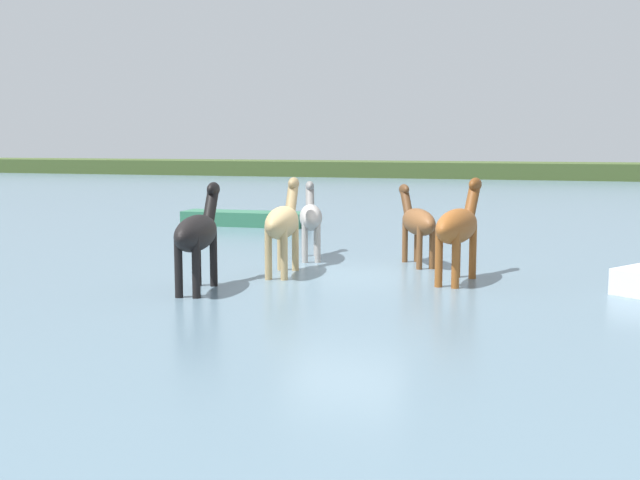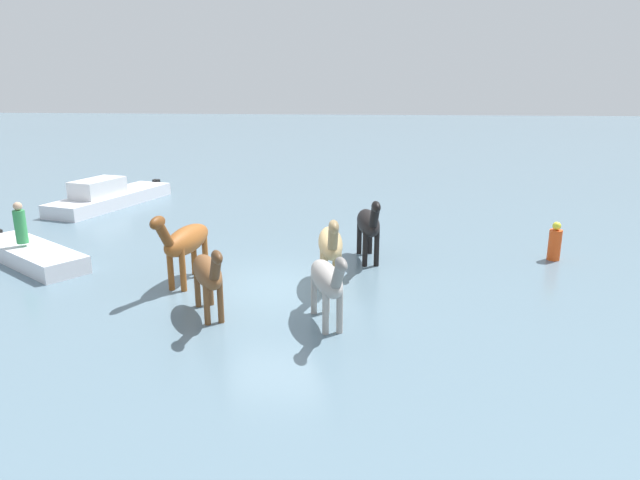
{
  "view_description": "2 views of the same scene",
  "coord_description": "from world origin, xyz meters",
  "px_view_note": "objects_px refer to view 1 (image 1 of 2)",
  "views": [
    {
      "loc": [
        4.38,
        -16.0,
        2.82
      ],
      "look_at": [
        -0.8,
        0.77,
        0.63
      ],
      "focal_mm": 44.62,
      "sensor_mm": 36.0,
      "label": 1
    },
    {
      "loc": [
        -2.42,
        12.98,
        4.94
      ],
      "look_at": [
        -0.98,
        -0.84,
        1.04
      ],
      "focal_mm": 31.18,
      "sensor_mm": 36.0,
      "label": 2
    }
  ],
  "objects_px": {
    "horse_pinto_flank": "(198,233)",
    "boat_tender_starboard": "(246,221)",
    "horse_dark_mare": "(417,222)",
    "horse_lead": "(311,217)",
    "horse_mid_herd": "(458,226)",
    "horse_gray_outer": "(283,222)"
  },
  "relations": [
    {
      "from": "horse_dark_mare",
      "to": "horse_lead",
      "type": "xyz_separation_m",
      "value": [
        -2.62,
        0.19,
        0.01
      ]
    },
    {
      "from": "horse_gray_outer",
      "to": "horse_mid_herd",
      "type": "relative_size",
      "value": 0.98
    },
    {
      "from": "horse_gray_outer",
      "to": "horse_lead",
      "type": "height_order",
      "value": "horse_gray_outer"
    },
    {
      "from": "boat_tender_starboard",
      "to": "horse_mid_herd",
      "type": "bearing_deg",
      "value": 131.87
    },
    {
      "from": "horse_lead",
      "to": "horse_pinto_flank",
      "type": "distance_m",
      "value": 4.63
    },
    {
      "from": "horse_lead",
      "to": "horse_mid_herd",
      "type": "bearing_deg",
      "value": -138.57
    },
    {
      "from": "horse_dark_mare",
      "to": "horse_pinto_flank",
      "type": "relative_size",
      "value": 0.85
    },
    {
      "from": "horse_gray_outer",
      "to": "boat_tender_starboard",
      "type": "height_order",
      "value": "horse_gray_outer"
    },
    {
      "from": "horse_gray_outer",
      "to": "horse_dark_mare",
      "type": "height_order",
      "value": "horse_gray_outer"
    },
    {
      "from": "horse_dark_mare",
      "to": "horse_mid_herd",
      "type": "xyz_separation_m",
      "value": [
        1.18,
        -1.96,
        0.14
      ]
    },
    {
      "from": "horse_mid_herd",
      "to": "horse_lead",
      "type": "distance_m",
      "value": 4.37
    },
    {
      "from": "horse_mid_herd",
      "to": "horse_gray_outer",
      "type": "bearing_deg",
      "value": 101.44
    },
    {
      "from": "horse_lead",
      "to": "horse_pinto_flank",
      "type": "height_order",
      "value": "horse_pinto_flank"
    },
    {
      "from": "horse_dark_mare",
      "to": "horse_mid_herd",
      "type": "bearing_deg",
      "value": -177.14
    },
    {
      "from": "horse_pinto_flank",
      "to": "boat_tender_starboard",
      "type": "relative_size",
      "value": 0.59
    },
    {
      "from": "horse_gray_outer",
      "to": "horse_lead",
      "type": "bearing_deg",
      "value": -4.89
    },
    {
      "from": "horse_lead",
      "to": "horse_gray_outer",
      "type": "bearing_deg",
      "value": 164.16
    },
    {
      "from": "horse_gray_outer",
      "to": "boat_tender_starboard",
      "type": "distance_m",
      "value": 9.99
    },
    {
      "from": "horse_gray_outer",
      "to": "horse_dark_mare",
      "type": "distance_m",
      "value": 3.27
    },
    {
      "from": "horse_gray_outer",
      "to": "horse_pinto_flank",
      "type": "xyz_separation_m",
      "value": [
        -0.9,
        -2.25,
        -0.01
      ]
    },
    {
      "from": "horse_dark_mare",
      "to": "horse_lead",
      "type": "distance_m",
      "value": 2.63
    },
    {
      "from": "horse_pinto_flank",
      "to": "boat_tender_starboard",
      "type": "distance_m",
      "value": 11.72
    }
  ]
}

